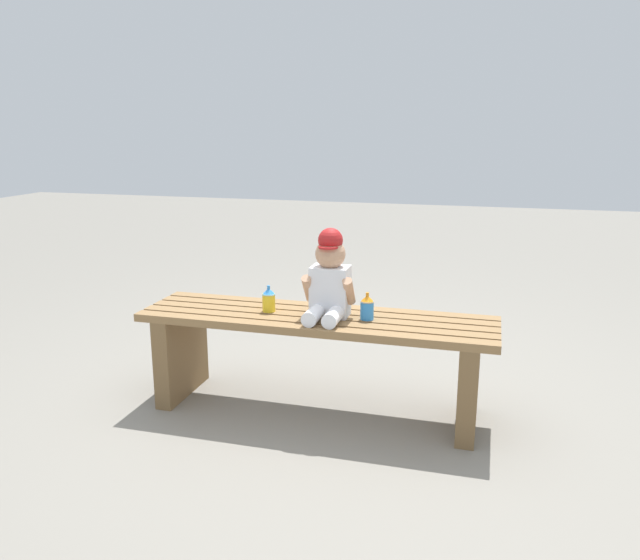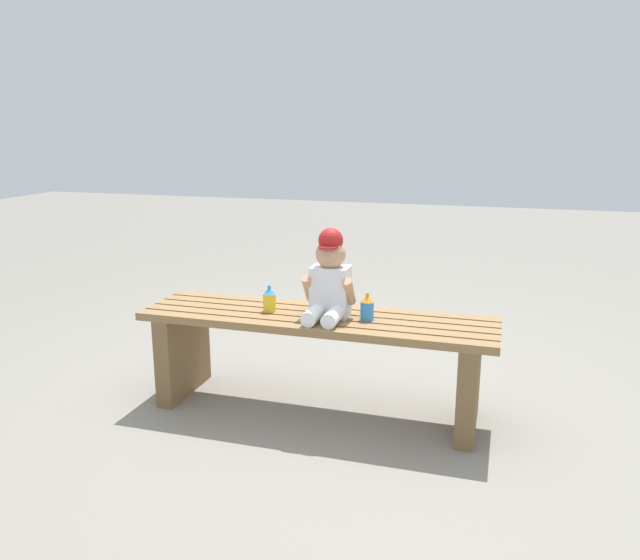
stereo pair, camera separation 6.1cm
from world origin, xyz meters
The scene contains 5 objects.
ground_plane centered at (0.00, 0.00, 0.00)m, with size 16.00×16.00×0.00m, color gray.
park_bench centered at (0.00, 0.00, 0.31)m, with size 1.63×0.42×0.47m.
child_figure centered at (0.06, -0.01, 0.64)m, with size 0.23×0.27×0.40m.
sippy_cup_left centered at (-0.23, 0.00, 0.52)m, with size 0.06×0.06×0.12m.
sippy_cup_right centered at (0.24, 0.00, 0.52)m, with size 0.06×0.06×0.12m.
Camera 2 is at (0.81, -2.63, 1.32)m, focal length 35.21 mm.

